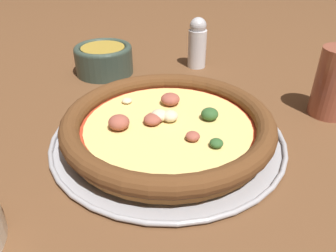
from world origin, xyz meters
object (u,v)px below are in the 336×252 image
object	(u,v)px
drinking_cup	(335,83)
pepper_shaker	(197,43)
pizza	(168,124)
bowl_near	(104,58)
pizza_tray	(168,137)

from	to	relation	value
drinking_cup	pepper_shaker	bearing A→B (deg)	152.82
drinking_cup	pepper_shaker	distance (m)	0.31
pizza	bowl_near	xyz separation A→B (m)	(-0.22, 0.20, 0.01)
drinking_cup	pepper_shaker	xyz separation A→B (m)	(-0.27, 0.14, -0.00)
pizza_tray	bowl_near	xyz separation A→B (m)	(-0.22, 0.20, 0.03)
bowl_near	pepper_shaker	distance (m)	0.21
pizza_tray	pizza	distance (m)	0.02
pizza	drinking_cup	xyz separation A→B (m)	(0.24, 0.17, 0.03)
pizza	bowl_near	bearing A→B (deg)	137.11
pizza	pepper_shaker	xyz separation A→B (m)	(-0.04, 0.31, 0.03)
pepper_shaker	drinking_cup	bearing A→B (deg)	-27.18
bowl_near	pepper_shaker	world-z (taller)	pepper_shaker
bowl_near	drinking_cup	xyz separation A→B (m)	(0.45, -0.04, 0.02)
drinking_cup	pepper_shaker	world-z (taller)	drinking_cup
bowl_near	drinking_cup	world-z (taller)	drinking_cup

